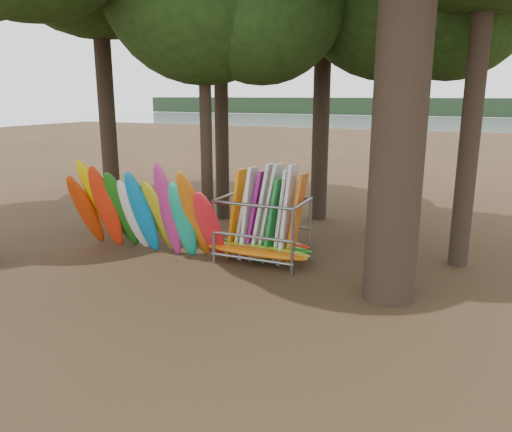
% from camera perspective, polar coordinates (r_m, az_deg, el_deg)
% --- Properties ---
extents(ground, '(120.00, 120.00, 0.00)m').
position_cam_1_polar(ground, '(13.63, -4.80, -6.86)').
color(ground, '#47331E').
rests_on(ground, ground).
extents(lake, '(160.00, 160.00, 0.00)m').
position_cam_1_polar(lake, '(71.54, 19.63, 9.12)').
color(lake, gray).
rests_on(lake, ground).
extents(far_shore, '(160.00, 4.00, 4.00)m').
position_cam_1_polar(far_shore, '(121.29, 21.96, 11.45)').
color(far_shore, black).
rests_on(far_shore, ground).
extents(kayak_row, '(5.18, 1.94, 3.08)m').
position_cam_1_polar(kayak_row, '(15.47, -12.95, 0.38)').
color(kayak_row, '#BE330A').
rests_on(kayak_row, ground).
extents(storage_rack, '(3.15, 1.57, 2.91)m').
position_cam_1_polar(storage_rack, '(14.49, 0.79, -1.71)').
color(storage_rack, slate).
rests_on(storage_rack, ground).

